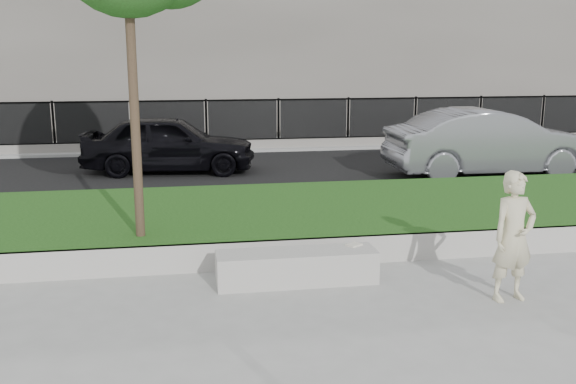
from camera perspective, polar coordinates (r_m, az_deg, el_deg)
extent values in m
plane|color=gray|center=(8.11, 1.00, -9.04)|extent=(90.00, 90.00, 0.00)
cube|color=black|center=(10.87, -1.91, -2.39)|extent=(34.00, 4.00, 0.40)
cube|color=#ABA8A0|center=(9.01, -0.22, -5.49)|extent=(34.00, 0.08, 0.40)
cube|color=black|center=(16.26, -4.53, 1.82)|extent=(34.00, 7.00, 0.04)
cube|color=gray|center=(20.68, -5.67, 4.14)|extent=(34.00, 3.00, 0.12)
cube|color=slate|center=(19.67, -5.47, 4.26)|extent=(32.00, 0.30, 0.24)
cube|color=black|center=(19.59, -5.51, 6.08)|extent=(32.00, 0.04, 1.50)
cube|color=black|center=(19.53, -5.55, 8.12)|extent=(32.00, 0.05, 0.05)
cube|color=black|center=(19.65, -5.48, 4.63)|extent=(32.00, 0.05, 0.05)
cube|color=#5F5A53|center=(27.54, -6.98, 16.41)|extent=(34.00, 10.00, 10.00)
cube|color=#ABA8A0|center=(8.42, 0.78, -6.69)|extent=(2.09, 0.52, 0.43)
imported|color=beige|center=(8.15, 19.42, -3.77)|extent=(0.63, 0.47, 1.59)
cube|color=beige|center=(8.64, 5.89, -4.68)|extent=(0.24, 0.23, 0.02)
cylinder|color=#38281C|center=(9.05, -13.79, 12.86)|extent=(0.13, 0.13, 5.39)
imported|color=black|center=(16.21, -10.52, 4.27)|extent=(4.37, 2.12, 1.44)
imported|color=gray|center=(16.15, 17.49, 4.20)|extent=(4.92, 1.75, 1.62)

